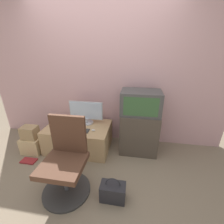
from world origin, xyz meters
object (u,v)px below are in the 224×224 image
at_px(mouse, 93,130).
at_px(main_monitor, 86,113).
at_px(keyboard, 79,130).
at_px(crt_tv, 141,102).
at_px(cardboard_box_lower, 33,145).
at_px(handbag, 113,192).
at_px(book, 29,161).
at_px(office_chair, 66,163).

bearing_deg(mouse, main_monitor, 127.19).
xyz_separation_m(keyboard, crt_tv, (0.97, 0.28, 0.45)).
bearing_deg(main_monitor, cardboard_box_lower, -155.40).
bearing_deg(cardboard_box_lower, crt_tv, 12.02).
distance_m(mouse, handbag, 0.98).
distance_m(main_monitor, handbag, 1.36).
bearing_deg(keyboard, crt_tv, 16.15).
xyz_separation_m(crt_tv, book, (-1.73, -0.63, -0.88)).
height_order(mouse, office_chair, office_chair).
relative_size(cardboard_box_lower, book, 1.41).
height_order(main_monitor, cardboard_box_lower, main_monitor).
height_order(main_monitor, mouse, main_monitor).
bearing_deg(cardboard_box_lower, book, -72.20).
bearing_deg(book, main_monitor, 39.26).
height_order(keyboard, handbag, keyboard).
xyz_separation_m(mouse, crt_tv, (0.73, 0.25, 0.44)).
relative_size(mouse, book, 0.27).
bearing_deg(book, crt_tv, 20.14).
relative_size(crt_tv, book, 2.65).
distance_m(crt_tv, handbag, 1.34).
xyz_separation_m(main_monitor, mouse, (0.20, -0.27, -0.19)).
bearing_deg(cardboard_box_lower, office_chair, -32.89).
distance_m(main_monitor, book, 1.20).
relative_size(office_chair, handbag, 2.97).
relative_size(keyboard, book, 1.42).
distance_m(crt_tv, office_chair, 1.41).
xyz_separation_m(crt_tv, office_chair, (-0.88, -0.99, -0.50)).
bearing_deg(keyboard, cardboard_box_lower, -172.93).
distance_m(main_monitor, cardboard_box_lower, 1.09).
height_order(crt_tv, book, crt_tv).
bearing_deg(office_chair, keyboard, 97.75).
bearing_deg(crt_tv, mouse, -161.00).
distance_m(main_monitor, keyboard, 0.36).
height_order(crt_tv, office_chair, crt_tv).
relative_size(cardboard_box_lower, handbag, 1.04).
relative_size(mouse, handbag, 0.20).
bearing_deg(office_chair, cardboard_box_lower, 147.11).
height_order(office_chair, book, office_chair).
distance_m(keyboard, mouse, 0.24).
distance_m(mouse, cardboard_box_lower, 1.13).
bearing_deg(mouse, handbag, -60.62).
xyz_separation_m(main_monitor, office_chair, (0.06, -1.00, -0.25)).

